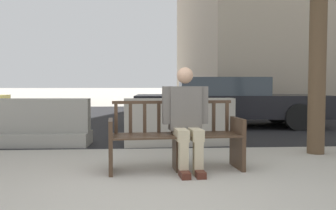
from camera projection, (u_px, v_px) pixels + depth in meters
ground_plane at (156, 196)px, 3.69m from camera, size 200.00×200.00×0.00m
street_asphalt at (147, 117)px, 12.36m from camera, size 120.00×12.00×0.01m
street_bench at (175, 139)px, 4.79m from camera, size 1.73×0.66×0.88m
seated_person at (186, 116)px, 4.73m from camera, size 0.59×0.75×1.31m
jersey_barrier_centre at (179, 126)px, 6.79m from camera, size 2.03×0.78×0.84m
jersey_barrier_left at (33, 127)px, 6.66m from camera, size 2.02×0.76×0.84m
car_sedan_far at (228, 102)px, 9.60m from camera, size 4.87×2.04×1.27m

